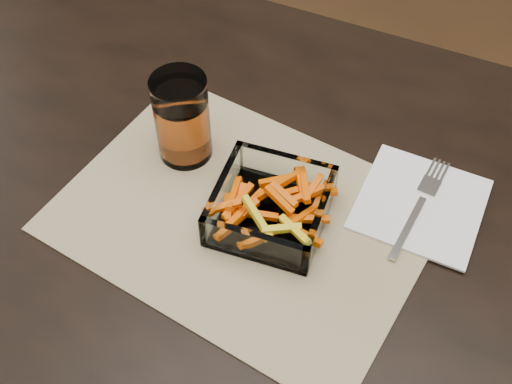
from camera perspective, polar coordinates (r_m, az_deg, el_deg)
dining_table at (r=0.86m, az=6.37°, el=-9.36°), size 1.60×0.90×0.75m
placemat at (r=0.82m, az=-1.13°, el=-2.14°), size 0.49×0.38×0.00m
glass_bowl at (r=0.80m, az=1.30°, el=-1.43°), size 0.15×0.15×0.05m
tumbler at (r=0.85m, az=-6.56°, el=6.29°), size 0.07×0.07×0.13m
napkin at (r=0.85m, az=14.41°, el=-1.03°), size 0.16×0.16×0.00m
fork at (r=0.85m, az=14.40°, el=-1.00°), size 0.03×0.18×0.00m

